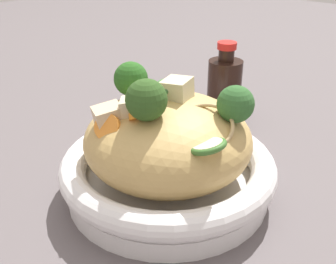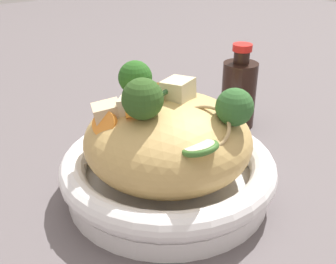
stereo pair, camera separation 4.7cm
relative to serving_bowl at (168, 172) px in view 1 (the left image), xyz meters
The scene contains 8 objects.
ground_plane 0.03m from the serving_bowl, ahead, with size 3.00×3.00×0.00m, color #5A5253.
serving_bowl is the anchor object (origin of this frame).
noodle_heap 0.05m from the serving_bowl, 162.76° to the right, with size 0.20×0.20×0.10m.
broccoli_florets 0.10m from the serving_bowl, 126.22° to the left, with size 0.17×0.13×0.06m.
carrot_coins 0.09m from the serving_bowl, 54.20° to the left, with size 0.08×0.13×0.04m.
zucchini_slices 0.09m from the serving_bowl, 157.60° to the right, with size 0.14×0.10×0.04m.
chicken_chunks 0.10m from the serving_bowl, 55.14° to the left, with size 0.07×0.12×0.04m.
soy_sauce_bottle 0.23m from the serving_bowl, 71.83° to the right, with size 0.06×0.06×0.14m.
Camera 1 is at (-0.28, 0.31, 0.30)m, focal length 43.28 mm.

